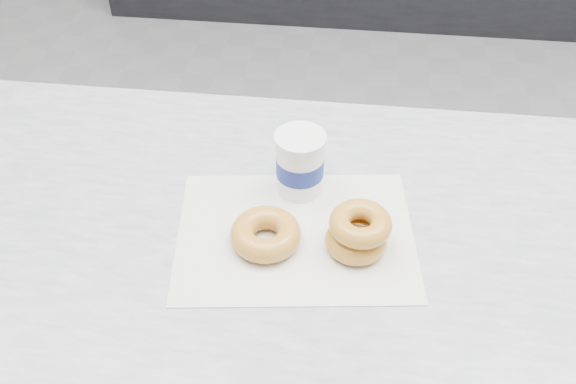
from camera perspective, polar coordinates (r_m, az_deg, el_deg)
name	(u,v)px	position (r m, az deg, el deg)	size (l,w,h in m)	color
ground	(311,307)	(1.98, 2.03, -10.19)	(5.00, 5.00, 0.00)	gray
wax_paper	(295,234)	(0.93, 0.66, -3.80)	(0.34, 0.26, 0.00)	silver
donut_single	(266,234)	(0.90, -2.00, -3.75)	(0.10, 0.10, 0.04)	gold
donut_stack	(358,232)	(0.89, 6.25, -3.56)	(0.12, 0.12, 0.06)	gold
coffee_cup	(300,163)	(0.97, 1.07, 2.60)	(0.08, 0.08, 0.10)	white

